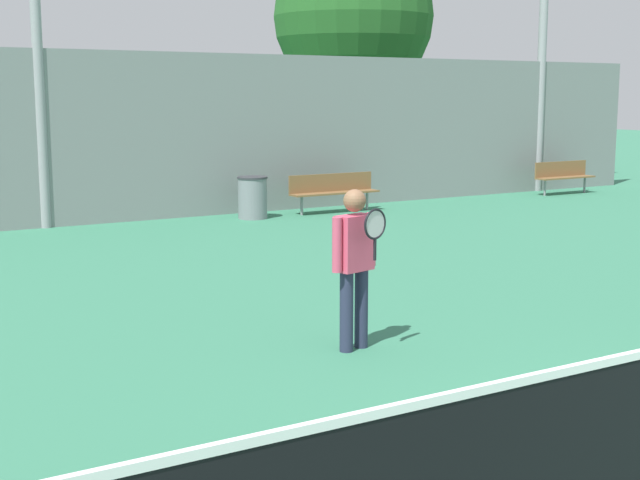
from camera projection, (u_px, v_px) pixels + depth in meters
name	position (u px, v px, depth m)	size (l,w,h in m)	color
tennis_player	(355.00, 258.00, 9.06)	(0.59, 0.46, 1.67)	#282D47
bench_courtside_near	(333.00, 188.00, 19.96)	(2.17, 0.40, 0.86)	brown
bench_courtside_far	(563.00, 174.00, 23.67)	(1.85, 0.40, 0.86)	brown
trash_bin	(253.00, 197.00, 18.94)	(0.65, 0.65, 0.90)	gray
back_fence	(99.00, 138.00, 17.99)	(30.64, 0.06, 3.50)	gray
tree_green_tall	(354.00, 18.00, 27.11)	(4.88, 4.88, 7.40)	brown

